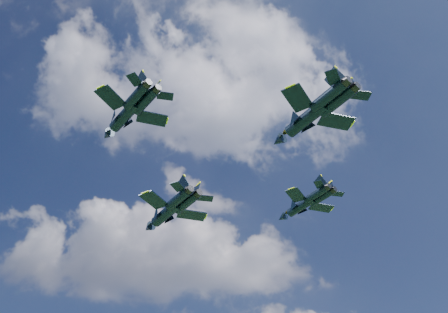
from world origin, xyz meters
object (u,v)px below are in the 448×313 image
Objects in this scene: jet_right at (300,207)px; jet_slot at (304,120)px; jet_lead at (165,214)px; jet_left at (123,117)px.

jet_right is 23.11m from jet_slot.
jet_right is (25.00, -2.43, -0.06)m from jet_lead.
jet_slot reaches higher than jet_right.
jet_slot is at bearing -85.37° from jet_lead.
jet_lead is 34.37m from jet_slot.
jet_lead reaches higher than jet_right.
jet_left is at bearing -137.93° from jet_lead.
jet_lead is 1.05× the size of jet_slot.
jet_right is (29.28, 21.03, -2.65)m from jet_left.
jet_slot is at bearing -42.89° from jet_left.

